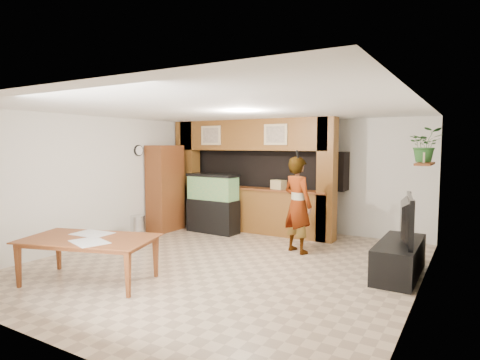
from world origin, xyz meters
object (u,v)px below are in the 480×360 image
Objects in this scene: pantry_cabinet at (165,188)px; aquarium at (213,204)px; person at (298,205)px; dining_table at (88,261)px; television at (401,218)px.

aquarium is (1.10, 0.38, -0.34)m from pantry_cabinet.
aquarium is 0.75× the size of person.
television is at bearing 17.01° from dining_table.
aquarium is 1.08× the size of television.
pantry_cabinet is at bearing 20.00° from person.
television is at bearing -169.62° from person.
person reaches higher than dining_table.
pantry_cabinet reaches higher than television.
pantry_cabinet reaches higher than person.
person is (3.46, -0.24, -0.10)m from pantry_cabinet.
aquarium is at bearing 18.80° from pantry_cabinet.
dining_table is (-1.98, -3.16, -0.57)m from person.
television is (4.25, -1.08, 0.23)m from aquarium.
television is 4.75m from dining_table.
aquarium reaches higher than dining_table.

